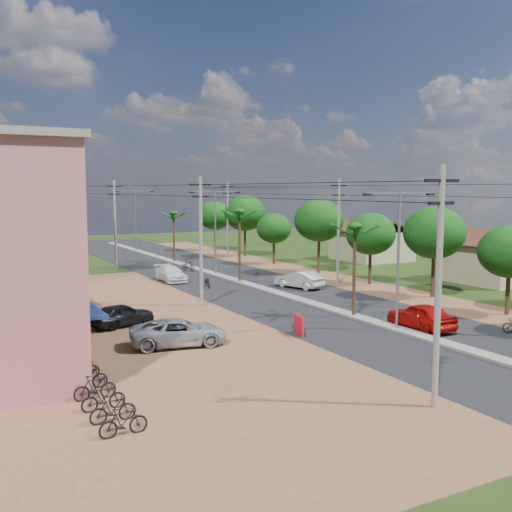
{
  "coord_description": "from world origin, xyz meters",
  "views": [
    {
      "loc": [
        -23.07,
        -25.8,
        8.1
      ],
      "look_at": [
        -1.45,
        14.31,
        3.0
      ],
      "focal_mm": 42.0,
      "sensor_mm": 36.0,
      "label": 1
    }
  ],
  "objects_px": {
    "car_white_far": "(171,274)",
    "car_parked_dark": "(122,315)",
    "car_silver_mid": "(299,280)",
    "roadside_sign": "(299,325)",
    "parked_scooter_row": "(84,374)",
    "car_red_near": "(421,316)",
    "car_parked_silver": "(179,333)"
  },
  "relations": [
    {
      "from": "car_parked_dark",
      "to": "car_white_far",
      "type": "bearing_deg",
      "value": -48.98
    },
    {
      "from": "car_white_far",
      "to": "parked_scooter_row",
      "type": "relative_size",
      "value": 0.37
    },
    {
      "from": "car_red_near",
      "to": "car_white_far",
      "type": "height_order",
      "value": "car_red_near"
    },
    {
      "from": "car_white_far",
      "to": "car_parked_dark",
      "type": "relative_size",
      "value": 1.14
    },
    {
      "from": "roadside_sign",
      "to": "car_white_far",
      "type": "bearing_deg",
      "value": 101.36
    },
    {
      "from": "car_silver_mid",
      "to": "roadside_sign",
      "type": "relative_size",
      "value": 3.17
    },
    {
      "from": "car_silver_mid",
      "to": "parked_scooter_row",
      "type": "relative_size",
      "value": 0.35
    },
    {
      "from": "car_parked_silver",
      "to": "roadside_sign",
      "type": "distance_m",
      "value": 6.78
    },
    {
      "from": "car_white_far",
      "to": "car_parked_silver",
      "type": "relative_size",
      "value": 0.9
    },
    {
      "from": "car_silver_mid",
      "to": "car_white_far",
      "type": "height_order",
      "value": "car_silver_mid"
    },
    {
      "from": "car_silver_mid",
      "to": "car_parked_silver",
      "type": "height_order",
      "value": "car_silver_mid"
    },
    {
      "from": "car_red_near",
      "to": "car_parked_dark",
      "type": "xyz_separation_m",
      "value": [
        -15.08,
        8.92,
        -0.09
      ]
    },
    {
      "from": "roadside_sign",
      "to": "parked_scooter_row",
      "type": "bearing_deg",
      "value": -153.57
    },
    {
      "from": "car_silver_mid",
      "to": "roadside_sign",
      "type": "distance_m",
      "value": 15.85
    },
    {
      "from": "car_parked_dark",
      "to": "parked_scooter_row",
      "type": "relative_size",
      "value": 0.32
    },
    {
      "from": "car_parked_dark",
      "to": "roadside_sign",
      "type": "bearing_deg",
      "value": -149.22
    },
    {
      "from": "car_silver_mid",
      "to": "car_parked_silver",
      "type": "relative_size",
      "value": 0.85
    },
    {
      "from": "car_parked_silver",
      "to": "car_parked_dark",
      "type": "distance_m",
      "value": 5.93
    },
    {
      "from": "car_red_near",
      "to": "car_parked_silver",
      "type": "height_order",
      "value": "car_red_near"
    },
    {
      "from": "roadside_sign",
      "to": "parked_scooter_row",
      "type": "relative_size",
      "value": 0.11
    },
    {
      "from": "car_red_near",
      "to": "car_silver_mid",
      "type": "height_order",
      "value": "car_red_near"
    },
    {
      "from": "car_silver_mid",
      "to": "parked_scooter_row",
      "type": "bearing_deg",
      "value": 20.04
    },
    {
      "from": "car_white_far",
      "to": "roadside_sign",
      "type": "distance_m",
      "value": 21.85
    },
    {
      "from": "car_red_near",
      "to": "car_parked_silver",
      "type": "relative_size",
      "value": 0.89
    },
    {
      "from": "parked_scooter_row",
      "to": "car_white_far",
      "type": "bearing_deg",
      "value": 62.44
    },
    {
      "from": "car_white_far",
      "to": "car_parked_dark",
      "type": "xyz_separation_m",
      "value": [
        -8.62,
        -15.06,
        0.02
      ]
    },
    {
      "from": "car_silver_mid",
      "to": "car_parked_dark",
      "type": "relative_size",
      "value": 1.08
    },
    {
      "from": "car_silver_mid",
      "to": "car_parked_dark",
      "type": "height_order",
      "value": "car_silver_mid"
    },
    {
      "from": "car_white_far",
      "to": "parked_scooter_row",
      "type": "bearing_deg",
      "value": -117.85
    },
    {
      "from": "roadside_sign",
      "to": "parked_scooter_row",
      "type": "xyz_separation_m",
      "value": [
        -12.44,
        -3.03,
        -0.06
      ]
    },
    {
      "from": "car_red_near",
      "to": "roadside_sign",
      "type": "bearing_deg",
      "value": -15.97
    },
    {
      "from": "car_parked_silver",
      "to": "roadside_sign",
      "type": "xyz_separation_m",
      "value": [
        6.71,
        -1.01,
        -0.13
      ]
    }
  ]
}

